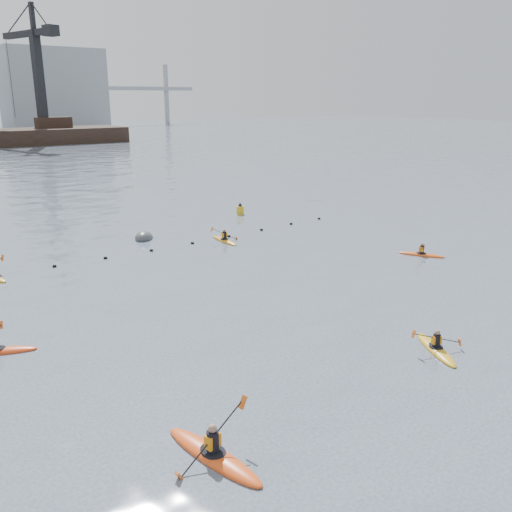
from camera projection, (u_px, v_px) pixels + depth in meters
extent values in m
plane|color=#3E4A5A|center=(443.00, 414.00, 16.83)|extent=(400.00, 400.00, 0.00)
sphere|color=black|center=(55.00, 266.00, 31.32)|extent=(0.24, 0.24, 0.24)
sphere|color=black|center=(105.00, 258.00, 32.90)|extent=(0.24, 0.24, 0.24)
sphere|color=black|center=(151.00, 251.00, 34.52)|extent=(0.24, 0.24, 0.24)
sphere|color=black|center=(192.00, 243.00, 36.22)|extent=(0.24, 0.24, 0.24)
sphere|color=black|center=(229.00, 236.00, 38.01)|extent=(0.24, 0.24, 0.24)
sphere|color=black|center=(261.00, 230.00, 39.85)|extent=(0.24, 0.24, 0.24)
sphere|color=black|center=(291.00, 224.00, 41.69)|extent=(0.24, 0.24, 0.24)
sphere|color=black|center=(319.00, 219.00, 43.47)|extent=(0.24, 0.24, 0.24)
cube|color=black|center=(54.00, 123.00, 112.82)|extent=(7.00, 3.00, 2.20)
cube|color=black|center=(39.00, 80.00, 109.29)|extent=(1.96, 1.96, 19.00)
cube|color=black|center=(27.00, 34.00, 108.28)|extent=(5.56, 16.73, 1.20)
cube|color=black|center=(51.00, 31.00, 103.22)|extent=(2.80, 3.08, 2.00)
cube|color=black|center=(32.00, 16.00, 105.88)|extent=(0.98, 0.98, 5.00)
cube|color=gray|center=(54.00, 90.00, 149.09)|extent=(26.00, 14.00, 22.00)
cube|color=gray|center=(97.00, 88.00, 175.64)|extent=(70.00, 2.00, 1.20)
cylinder|color=gray|center=(17.00, 94.00, 161.89)|extent=(1.60, 1.60, 20.00)
cylinder|color=gray|center=(166.00, 95.00, 190.54)|extent=(1.60, 1.60, 20.00)
ellipsoid|color=#E14815|center=(213.00, 456.00, 14.80)|extent=(1.35, 3.74, 0.37)
cylinder|color=black|center=(213.00, 451.00, 14.76)|extent=(0.80, 0.80, 0.07)
cylinder|color=black|center=(213.00, 441.00, 14.66)|extent=(0.34, 0.34, 0.60)
cube|color=orange|center=(213.00, 441.00, 14.66)|extent=(0.45, 0.32, 0.39)
sphere|color=#8C6651|center=(212.00, 428.00, 14.55)|extent=(0.24, 0.24, 0.24)
cylinder|color=black|center=(213.00, 438.00, 14.63)|extent=(2.20, 0.42, 1.26)
cube|color=#D85914|center=(180.00, 477.00, 13.98)|extent=(0.26, 0.20, 0.37)
cube|color=#D85914|center=(243.00, 402.00, 15.28)|extent=(0.26, 0.20, 0.37)
ellipsoid|color=gold|center=(436.00, 349.00, 21.04)|extent=(1.97, 2.98, 0.30)
cylinder|color=black|center=(436.00, 347.00, 21.01)|extent=(0.77, 0.77, 0.06)
cylinder|color=black|center=(437.00, 340.00, 20.93)|extent=(0.29, 0.29, 0.50)
cube|color=orange|center=(437.00, 340.00, 20.93)|extent=(0.40, 0.35, 0.32)
sphere|color=#8C6651|center=(437.00, 332.00, 20.84)|extent=(0.20, 0.20, 0.20)
cylinder|color=black|center=(437.00, 338.00, 20.90)|extent=(1.81, 0.99, 0.56)
cube|color=#D85914|center=(414.00, 334.00, 20.70)|extent=(0.18, 0.18, 0.33)
cube|color=#D85914|center=(460.00, 342.00, 21.11)|extent=(0.18, 0.18, 0.33)
cube|color=#D85914|center=(1.00, 325.00, 21.60)|extent=(0.17, 0.16, 0.32)
ellipsoid|color=orange|center=(225.00, 241.00, 36.86)|extent=(0.77, 3.04, 0.30)
cylinder|color=black|center=(225.00, 239.00, 36.83)|extent=(0.60, 0.60, 0.06)
cylinder|color=black|center=(224.00, 235.00, 36.75)|extent=(0.28, 0.28, 0.49)
cube|color=orange|center=(224.00, 235.00, 36.75)|extent=(0.35, 0.23, 0.32)
sphere|color=#8C6651|center=(224.00, 231.00, 36.66)|extent=(0.20, 0.20, 0.20)
cylinder|color=black|center=(224.00, 234.00, 36.72)|extent=(1.85, 0.14, 1.00)
cube|color=#D85914|center=(212.00, 229.00, 36.09)|extent=(0.20, 0.14, 0.30)
cube|color=#D85914|center=(237.00, 238.00, 37.36)|extent=(0.20, 0.14, 0.30)
ellipsoid|color=#D44913|center=(421.00, 255.00, 33.58)|extent=(1.86, 2.74, 0.28)
cylinder|color=black|center=(421.00, 253.00, 33.54)|extent=(0.72, 0.72, 0.05)
cylinder|color=black|center=(422.00, 249.00, 33.47)|extent=(0.26, 0.26, 0.46)
cube|color=orange|center=(422.00, 249.00, 33.47)|extent=(0.37, 0.32, 0.30)
sphere|color=#8C6651|center=(422.00, 245.00, 33.39)|extent=(0.19, 0.19, 0.19)
cylinder|color=black|center=(422.00, 248.00, 33.45)|extent=(1.69, 0.95, 0.35)
cube|color=#D85914|center=(424.00, 247.00, 34.28)|extent=(0.14, 0.15, 0.30)
cube|color=#D85914|center=(420.00, 249.00, 32.62)|extent=(0.14, 0.15, 0.30)
cube|color=#D85914|center=(2.00, 258.00, 30.17)|extent=(0.18, 0.19, 0.36)
ellipsoid|color=#393B3E|center=(144.00, 238.00, 37.63)|extent=(2.29, 2.52, 1.44)
cylinder|color=gold|center=(240.00, 211.00, 45.30)|extent=(0.62, 0.62, 0.80)
cone|color=black|center=(240.00, 204.00, 45.13)|extent=(0.39, 0.39, 0.31)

